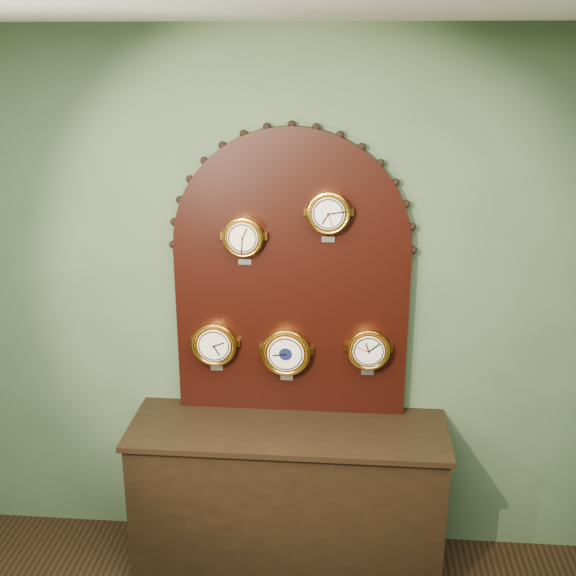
# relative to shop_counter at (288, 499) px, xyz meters

# --- Properties ---
(wall_back) EXTENTS (4.00, 0.00, 4.00)m
(wall_back) POSITION_rel_shop_counter_xyz_m (0.00, 0.27, 1.00)
(wall_back) COLOR #3F563B
(wall_back) RESTS_ON ground
(shop_counter) EXTENTS (1.60, 0.50, 0.80)m
(shop_counter) POSITION_rel_shop_counter_xyz_m (0.00, 0.00, 0.00)
(shop_counter) COLOR black
(shop_counter) RESTS_ON ground_plane
(display_board) EXTENTS (1.26, 0.06, 1.53)m
(display_board) POSITION_rel_shop_counter_xyz_m (0.00, 0.22, 1.23)
(display_board) COLOR black
(display_board) RESTS_ON shop_counter
(roman_clock) EXTENTS (0.20, 0.08, 0.26)m
(roman_clock) POSITION_rel_shop_counter_xyz_m (-0.23, 0.15, 1.40)
(roman_clock) COLOR gold
(roman_clock) RESTS_ON display_board
(arabic_clock) EXTENTS (0.21, 0.08, 0.26)m
(arabic_clock) POSITION_rel_shop_counter_xyz_m (0.19, 0.15, 1.53)
(arabic_clock) COLOR gold
(arabic_clock) RESTS_ON display_board
(hygrometer) EXTENTS (0.24, 0.08, 0.29)m
(hygrometer) POSITION_rel_shop_counter_xyz_m (-0.39, 0.15, 0.82)
(hygrometer) COLOR gold
(hygrometer) RESTS_ON display_board
(barometer) EXTENTS (0.26, 0.08, 0.30)m
(barometer) POSITION_rel_shop_counter_xyz_m (-0.02, 0.15, 0.79)
(barometer) COLOR gold
(barometer) RESTS_ON display_board
(tide_clock) EXTENTS (0.22, 0.08, 0.27)m
(tide_clock) POSITION_rel_shop_counter_xyz_m (0.40, 0.15, 0.82)
(tide_clock) COLOR gold
(tide_clock) RESTS_ON display_board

